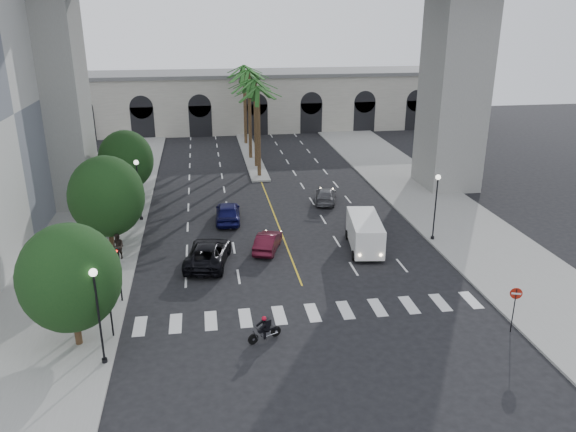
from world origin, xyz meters
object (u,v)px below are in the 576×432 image
object	(u,v)px
lamp_post_left_near	(98,308)
car_c	(208,253)
car_e	(228,212)
traffic_signal_far	(118,265)
traffic_signal_near	(109,297)
pedestrian_a	(74,275)
do_not_enter_sign	(515,300)
cargo_van	(365,233)
lamp_post_left_far	(138,185)
motorcycle_rider	(265,329)
car_a	(363,218)
car_d	(326,195)
lamp_post_right	(436,202)
car_b	(268,242)
pedestrian_b	(118,246)

from	to	relation	value
lamp_post_left_near	car_c	distance (m)	12.88
car_e	traffic_signal_far	bearing A→B (deg)	64.67
traffic_signal_near	car_e	world-z (taller)	traffic_signal_near
traffic_signal_near	pedestrian_a	bearing A→B (deg)	116.22
traffic_signal_far	car_c	bearing A→B (deg)	42.63
traffic_signal_near	do_not_enter_sign	bearing A→B (deg)	-7.23
traffic_signal_far	cargo_van	size ratio (longest dim) A/B	0.61
lamp_post_left_far	motorcycle_rider	xyz separation A→B (m)	(8.30, -19.96, -2.56)
traffic_signal_far	car_a	bearing A→B (deg)	28.97
car_e	cargo_van	distance (m)	12.39
car_d	pedestrian_a	distance (m)	24.52
lamp_post_right	traffic_signal_near	world-z (taller)	lamp_post_right
car_c	do_not_enter_sign	world-z (taller)	do_not_enter_sign
lamp_post_left_far	car_a	bearing A→B (deg)	-13.76
cargo_van	car_c	bearing A→B (deg)	-168.31
traffic_signal_near	car_c	xyz separation A→B (m)	(5.35, 8.92, -1.70)
lamp_post_left_near	car_c	xyz separation A→B (m)	(5.45, 11.42, -2.41)
car_a	cargo_van	world-z (taller)	cargo_van
lamp_post_left_far	car_c	bearing A→B (deg)	-60.36
cargo_van	do_not_enter_sign	size ratio (longest dim) A/B	2.19
motorcycle_rider	car_b	xyz separation A→B (m)	(1.60, 12.11, 0.03)
lamp_post_left_near	car_e	size ratio (longest dim) A/B	1.06
lamp_post_left_near	car_c	world-z (taller)	lamp_post_left_near
lamp_post_left_near	do_not_enter_sign	size ratio (longest dim) A/B	1.97
traffic_signal_far	do_not_enter_sign	bearing A→B (deg)	-17.25
lamp_post_left_far	lamp_post_right	distance (m)	24.16
car_c	pedestrian_a	world-z (taller)	pedestrian_a
traffic_signal_near	car_e	distance (m)	18.78
car_e	cargo_van	world-z (taller)	cargo_van
lamp_post_left_far	pedestrian_a	distance (m)	12.58
do_not_enter_sign	car_d	bearing A→B (deg)	120.71
lamp_post_left_far	lamp_post_right	bearing A→B (deg)	-19.33
traffic_signal_far	car_b	bearing A→B (deg)	34.17
lamp_post_right	motorcycle_rider	bearing A→B (deg)	-140.48
car_a	pedestrian_b	size ratio (longest dim) A/B	2.59
do_not_enter_sign	traffic_signal_far	bearing A→B (deg)	-179.02
traffic_signal_near	car_c	distance (m)	10.54
lamp_post_right	car_a	bearing A→B (deg)	142.29
car_b	pedestrian_a	distance (m)	13.65
lamp_post_left_far	pedestrian_b	xyz separation A→B (m)	(-0.85, -8.02, -2.14)
motorcycle_rider	lamp_post_left_far	bearing A→B (deg)	88.50
traffic_signal_near	cargo_van	size ratio (longest dim) A/B	0.61
traffic_signal_near	cargo_van	bearing A→B (deg)	29.68
pedestrian_b	do_not_enter_sign	bearing A→B (deg)	0.39
car_c	car_a	bearing A→B (deg)	-147.22
lamp_post_left_far	car_a	world-z (taller)	lamp_post_left_far
traffic_signal_near	pedestrian_a	world-z (taller)	traffic_signal_near
cargo_van	pedestrian_b	xyz separation A→B (m)	(-17.92, 0.82, -0.28)
car_d	traffic_signal_far	bearing A→B (deg)	61.08
car_c	cargo_van	world-z (taller)	cargo_van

